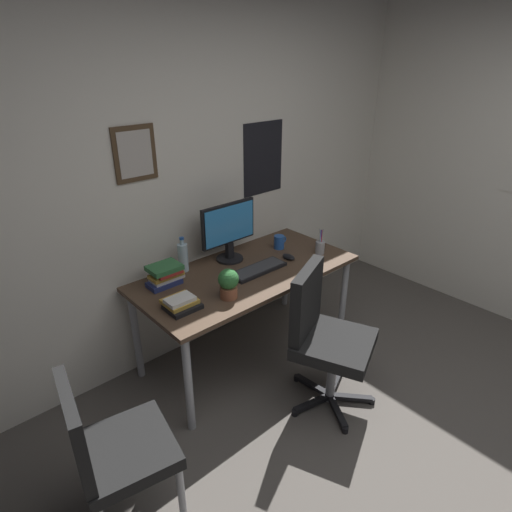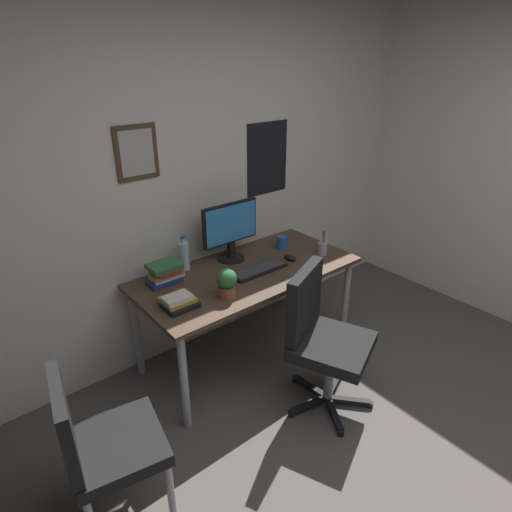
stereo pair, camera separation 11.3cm
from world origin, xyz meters
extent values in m
cube|color=silver|center=(0.00, 2.15, 1.30)|extent=(4.40, 0.08, 2.60)
cube|color=#4C3823|center=(-0.45, 2.11, 1.56)|extent=(0.28, 0.02, 0.34)
cube|color=beige|center=(-0.45, 2.09, 1.56)|extent=(0.22, 0.00, 0.28)
cube|color=black|center=(0.62, 2.11, 1.37)|extent=(0.40, 0.01, 0.56)
cube|color=#4C3828|center=(0.08, 1.69, 0.71)|extent=(1.59, 0.77, 0.03)
cylinder|color=#9EA0A5|center=(-0.65, 1.36, 0.35)|extent=(0.05, 0.05, 0.69)
cylinder|color=#9EA0A5|center=(0.82, 1.36, 0.35)|extent=(0.05, 0.05, 0.69)
cylinder|color=#9EA0A5|center=(-0.65, 2.01, 0.35)|extent=(0.05, 0.05, 0.69)
cylinder|color=#9EA0A5|center=(0.82, 2.01, 0.35)|extent=(0.05, 0.05, 0.69)
cube|color=black|center=(0.17, 0.94, 0.46)|extent=(0.60, 0.60, 0.08)
cube|color=black|center=(0.09, 1.13, 0.72)|extent=(0.41, 0.23, 0.45)
cylinder|color=#9EA0A5|center=(0.17, 0.94, 0.21)|extent=(0.08, 0.08, 0.42)
cube|color=black|center=(0.30, 1.00, 0.04)|extent=(0.27, 0.15, 0.03)
cylinder|color=black|center=(0.43, 1.05, 0.02)|extent=(0.05, 0.05, 0.04)
cube|color=black|center=(0.16, 1.08, 0.04)|extent=(0.07, 0.28, 0.03)
cylinder|color=black|center=(0.14, 1.22, 0.02)|extent=(0.05, 0.05, 0.04)
cube|color=black|center=(0.03, 0.97, 0.04)|extent=(0.28, 0.10, 0.03)
cylinder|color=black|center=(-0.10, 1.01, 0.02)|extent=(0.05, 0.05, 0.04)
cube|color=black|center=(0.10, 0.82, 0.04)|extent=(0.18, 0.26, 0.03)
cylinder|color=black|center=(0.03, 0.70, 0.02)|extent=(0.05, 0.05, 0.04)
cube|color=black|center=(0.26, 0.84, 0.04)|extent=(0.21, 0.24, 0.03)
cylinder|color=black|center=(0.36, 0.73, 0.02)|extent=(0.05, 0.05, 0.04)
cube|color=black|center=(-1.17, 1.09, 0.44)|extent=(0.49, 0.49, 0.07)
cube|color=black|center=(-1.35, 1.13, 0.68)|extent=(0.12, 0.40, 0.40)
cylinder|color=#9EA0A5|center=(-1.02, 0.88, 0.20)|extent=(0.04, 0.04, 0.41)
cylinder|color=#9EA0A5|center=(-0.96, 1.24, 0.20)|extent=(0.04, 0.04, 0.41)
cylinder|color=#9EA0A5|center=(-1.31, 1.30, 0.20)|extent=(0.04, 0.04, 0.41)
cylinder|color=black|center=(0.11, 1.91, 0.73)|extent=(0.20, 0.20, 0.01)
cube|color=black|center=(0.11, 1.91, 0.80)|extent=(0.05, 0.04, 0.12)
cube|color=black|center=(0.11, 1.92, 1.01)|extent=(0.46, 0.02, 0.30)
cube|color=#338CD8|center=(0.11, 1.90, 1.01)|extent=(0.43, 0.00, 0.27)
cube|color=black|center=(0.14, 1.63, 0.73)|extent=(0.43, 0.15, 0.02)
cube|color=#38383A|center=(0.14, 1.63, 0.75)|extent=(0.41, 0.13, 0.00)
ellipsoid|color=black|center=(0.44, 1.62, 0.74)|extent=(0.06, 0.11, 0.04)
cylinder|color=silver|center=(-0.24, 1.99, 0.82)|extent=(0.07, 0.07, 0.20)
cylinder|color=silver|center=(-0.24, 1.99, 0.94)|extent=(0.03, 0.03, 0.04)
cylinder|color=#2659B2|center=(-0.24, 1.99, 0.97)|extent=(0.03, 0.03, 0.01)
cylinder|color=#2659B2|center=(0.53, 1.81, 0.78)|extent=(0.08, 0.08, 0.10)
torus|color=#2659B2|center=(0.58, 1.81, 0.78)|extent=(0.05, 0.01, 0.05)
cylinder|color=brown|center=(-0.24, 1.48, 0.76)|extent=(0.11, 0.11, 0.07)
sphere|color=#2D6B33|center=(-0.24, 1.48, 0.85)|extent=(0.13, 0.13, 0.13)
ellipsoid|color=#287A38|center=(-0.27, 1.51, 0.87)|extent=(0.07, 0.08, 0.02)
ellipsoid|color=#287A38|center=(-0.21, 1.51, 0.87)|extent=(0.07, 0.08, 0.02)
ellipsoid|color=#287A38|center=(-0.26, 1.45, 0.85)|extent=(0.08, 0.07, 0.02)
cylinder|color=#9EA0A5|center=(0.69, 1.54, 0.77)|extent=(0.07, 0.07, 0.09)
cylinder|color=#263FBF|center=(0.69, 1.53, 0.85)|extent=(0.01, 0.01, 0.13)
cylinder|color=red|center=(0.70, 1.53, 0.85)|extent=(0.01, 0.01, 0.13)
cylinder|color=black|center=(0.70, 1.54, 0.85)|extent=(0.01, 0.01, 0.13)
cylinder|color=#9EA0A5|center=(0.70, 1.54, 0.85)|extent=(0.01, 0.03, 0.14)
cylinder|color=#9EA0A5|center=(0.69, 1.54, 0.85)|extent=(0.01, 0.02, 0.14)
cube|color=black|center=(-0.53, 1.57, 0.74)|extent=(0.20, 0.17, 0.03)
cube|color=gold|center=(-0.53, 1.59, 0.76)|extent=(0.18, 0.17, 0.02)
cube|color=silver|center=(-0.54, 1.57, 0.79)|extent=(0.17, 0.11, 0.02)
cube|color=navy|center=(-0.46, 1.89, 0.74)|extent=(0.22, 0.12, 0.03)
cube|color=silver|center=(-0.43, 1.89, 0.77)|extent=(0.21, 0.11, 0.03)
cube|color=gold|center=(-0.44, 1.89, 0.79)|extent=(0.22, 0.11, 0.02)
cube|color=#B22D28|center=(-0.44, 1.87, 0.82)|extent=(0.17, 0.11, 0.02)
cube|color=#33723F|center=(-0.44, 1.90, 0.85)|extent=(0.21, 0.16, 0.03)
camera|label=1|loc=(-1.66, -0.36, 2.11)|focal=30.01mm
camera|label=2|loc=(-1.57, -0.43, 2.11)|focal=30.01mm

